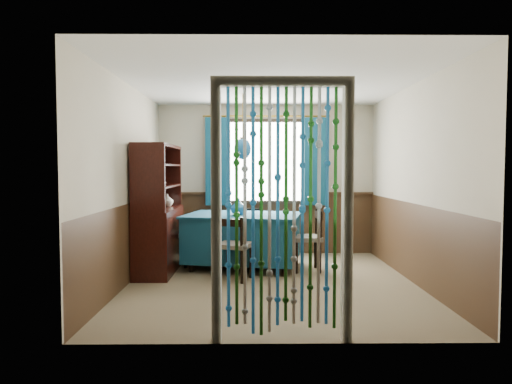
{
  "coord_description": "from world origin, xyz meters",
  "views": [
    {
      "loc": [
        -0.25,
        -5.67,
        1.44
      ],
      "look_at": [
        -0.19,
        0.59,
        1.11
      ],
      "focal_mm": 32.0,
      "sensor_mm": 36.0,
      "label": 1
    }
  ],
  "objects_px": {
    "chair_far": "(251,231)",
    "vase_sideboard": "(167,199)",
    "chair_right": "(308,238)",
    "sideboard": "(159,228)",
    "bowl_shelf": "(159,184)",
    "pendant_lamp": "(243,149)",
    "chair_near": "(234,246)",
    "vase_table": "(238,207)",
    "dining_table": "(243,237)",
    "chair_left": "(179,234)"
  },
  "relations": [
    {
      "from": "chair_near",
      "to": "sideboard",
      "type": "relative_size",
      "value": 0.47
    },
    {
      "from": "dining_table",
      "to": "bowl_shelf",
      "type": "distance_m",
      "value": 1.42
    },
    {
      "from": "sideboard",
      "to": "vase_table",
      "type": "bearing_deg",
      "value": 6.34
    },
    {
      "from": "sideboard",
      "to": "vase_table",
      "type": "relative_size",
      "value": 8.24
    },
    {
      "from": "chair_far",
      "to": "chair_right",
      "type": "relative_size",
      "value": 0.96
    },
    {
      "from": "chair_far",
      "to": "chair_right",
      "type": "xyz_separation_m",
      "value": [
        0.81,
        -0.9,
        0.02
      ]
    },
    {
      "from": "vase_table",
      "to": "bowl_shelf",
      "type": "relative_size",
      "value": 1.06
    },
    {
      "from": "chair_right",
      "to": "chair_near",
      "type": "bearing_deg",
      "value": 115.6
    },
    {
      "from": "dining_table",
      "to": "chair_far",
      "type": "xyz_separation_m",
      "value": [
        0.12,
        0.7,
        -0.01
      ]
    },
    {
      "from": "vase_sideboard",
      "to": "chair_right",
      "type": "bearing_deg",
      "value": -9.45
    },
    {
      "from": "dining_table",
      "to": "chair_near",
      "type": "relative_size",
      "value": 2.15
    },
    {
      "from": "chair_far",
      "to": "vase_sideboard",
      "type": "xyz_separation_m",
      "value": [
        -1.23,
        -0.56,
        0.55
      ]
    },
    {
      "from": "dining_table",
      "to": "chair_left",
      "type": "xyz_separation_m",
      "value": [
        -0.96,
        0.21,
        0.01
      ]
    },
    {
      "from": "sideboard",
      "to": "chair_near",
      "type": "bearing_deg",
      "value": -26.28
    },
    {
      "from": "pendant_lamp",
      "to": "vase_table",
      "type": "bearing_deg",
      "value": -124.11
    },
    {
      "from": "chair_left",
      "to": "chair_near",
      "type": "bearing_deg",
      "value": 60.52
    },
    {
      "from": "chair_right",
      "to": "sideboard",
      "type": "xyz_separation_m",
      "value": [
        -2.1,
        -0.01,
        0.15
      ]
    },
    {
      "from": "chair_right",
      "to": "sideboard",
      "type": "distance_m",
      "value": 2.1
    },
    {
      "from": "pendant_lamp",
      "to": "chair_near",
      "type": "bearing_deg",
      "value": -98.15
    },
    {
      "from": "vase_sideboard",
      "to": "chair_left",
      "type": "bearing_deg",
      "value": 24.93
    },
    {
      "from": "sideboard",
      "to": "vase_table",
      "type": "xyz_separation_m",
      "value": [
        1.11,
        0.12,
        0.28
      ]
    },
    {
      "from": "chair_far",
      "to": "bowl_shelf",
      "type": "bearing_deg",
      "value": 39.06
    },
    {
      "from": "chair_near",
      "to": "vase_table",
      "type": "relative_size",
      "value": 3.9
    },
    {
      "from": "chair_left",
      "to": "vase_sideboard",
      "type": "xyz_separation_m",
      "value": [
        -0.16,
        -0.07,
        0.52
      ]
    },
    {
      "from": "chair_left",
      "to": "dining_table",
      "type": "bearing_deg",
      "value": 96.31
    },
    {
      "from": "dining_table",
      "to": "vase_table",
      "type": "bearing_deg",
      "value": -113.36
    },
    {
      "from": "chair_far",
      "to": "sideboard",
      "type": "relative_size",
      "value": 0.46
    },
    {
      "from": "sideboard",
      "to": "bowl_shelf",
      "type": "distance_m",
      "value": 0.66
    },
    {
      "from": "chair_far",
      "to": "chair_left",
      "type": "height_order",
      "value": "chair_left"
    },
    {
      "from": "sideboard",
      "to": "bowl_shelf",
      "type": "height_order",
      "value": "sideboard"
    },
    {
      "from": "chair_far",
      "to": "vase_table",
      "type": "relative_size",
      "value": 3.82
    },
    {
      "from": "chair_near",
      "to": "chair_far",
      "type": "xyz_separation_m",
      "value": [
        0.22,
        1.44,
        -0.01
      ]
    },
    {
      "from": "chair_right",
      "to": "bowl_shelf",
      "type": "bearing_deg",
      "value": 94.13
    },
    {
      "from": "chair_right",
      "to": "pendant_lamp",
      "type": "bearing_deg",
      "value": 75.63
    },
    {
      "from": "pendant_lamp",
      "to": "vase_table",
      "type": "xyz_separation_m",
      "value": [
        -0.06,
        -0.09,
        -0.83
      ]
    },
    {
      "from": "chair_far",
      "to": "chair_left",
      "type": "xyz_separation_m",
      "value": [
        -1.07,
        -0.49,
        0.02
      ]
    },
    {
      "from": "bowl_shelf",
      "to": "vase_sideboard",
      "type": "distance_m",
      "value": 0.61
    },
    {
      "from": "bowl_shelf",
      "to": "vase_sideboard",
      "type": "xyz_separation_m",
      "value": [
        0.0,
        0.56,
        -0.25
      ]
    },
    {
      "from": "bowl_shelf",
      "to": "vase_table",
      "type": "bearing_deg",
      "value": 17.59
    },
    {
      "from": "dining_table",
      "to": "chair_far",
      "type": "bearing_deg",
      "value": 91.26
    },
    {
      "from": "chair_far",
      "to": "sideboard",
      "type": "xyz_separation_m",
      "value": [
        -1.29,
        -0.91,
        0.17
      ]
    },
    {
      "from": "pendant_lamp",
      "to": "sideboard",
      "type": "bearing_deg",
      "value": -169.94
    },
    {
      "from": "dining_table",
      "to": "chair_near",
      "type": "distance_m",
      "value": 0.75
    },
    {
      "from": "chair_far",
      "to": "vase_table",
      "type": "xyz_separation_m",
      "value": [
        -0.18,
        -0.79,
        0.45
      ]
    },
    {
      "from": "sideboard",
      "to": "chair_far",
      "type": "bearing_deg",
      "value": 35.37
    },
    {
      "from": "chair_right",
      "to": "vase_sideboard",
      "type": "xyz_separation_m",
      "value": [
        -2.04,
        0.34,
        0.53
      ]
    },
    {
      "from": "dining_table",
      "to": "chair_right",
      "type": "xyz_separation_m",
      "value": [
        0.92,
        -0.2,
        0.01
      ]
    },
    {
      "from": "dining_table",
      "to": "vase_sideboard",
      "type": "height_order",
      "value": "vase_sideboard"
    },
    {
      "from": "chair_far",
      "to": "vase_sideboard",
      "type": "height_order",
      "value": "vase_sideboard"
    },
    {
      "from": "chair_far",
      "to": "vase_table",
      "type": "bearing_deg",
      "value": 73.99
    }
  ]
}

